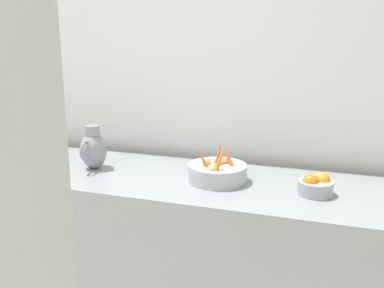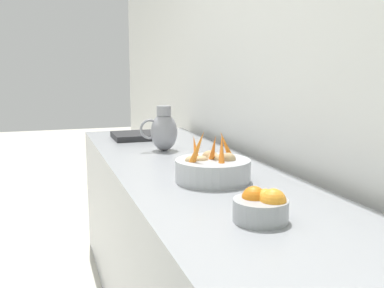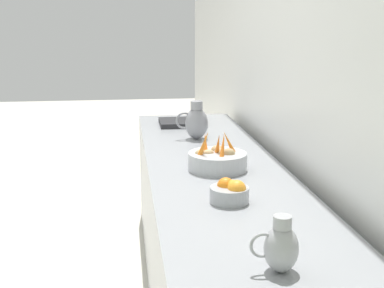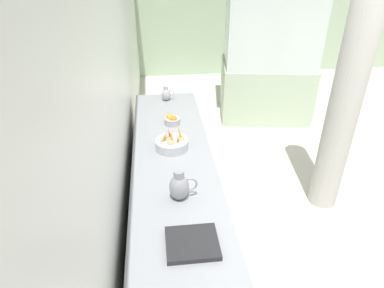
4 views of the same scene
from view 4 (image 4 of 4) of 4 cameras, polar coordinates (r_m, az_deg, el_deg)
ground_plane at (r=3.84m, az=20.65°, el=-13.60°), size 15.85×15.85×0.00m
tile_wall_left at (r=3.34m, az=-12.51°, el=11.45°), size 0.10×8.86×3.00m
prep_counter at (r=3.39m, az=-3.01°, el=-8.19°), size 0.74×2.99×0.86m
vegetable_colander at (r=3.23m, az=-3.36°, el=0.07°), size 0.31×0.31×0.23m
orange_bowl at (r=3.68m, az=-3.34°, el=3.99°), size 0.17×0.17×0.11m
metal_pitcher_tall at (r=2.59m, az=-2.09°, el=-6.99°), size 0.21×0.15×0.25m
metal_pitcher_short at (r=4.25m, az=-4.30°, el=8.27°), size 0.16×0.11×0.19m
counter_sink_basin at (r=2.30m, az=0.03°, el=-16.09°), size 0.34×0.30×0.04m
glass_block_booth at (r=5.69m, az=12.60°, el=14.75°), size 1.61×1.29×2.17m
support_column at (r=3.56m, az=25.01°, el=10.51°), size 0.30×0.30×3.00m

